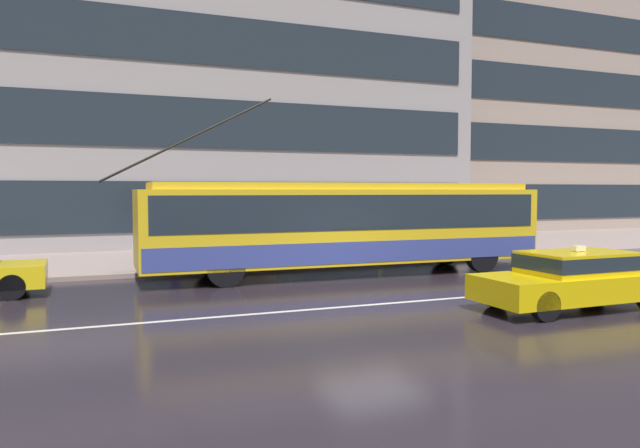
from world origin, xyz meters
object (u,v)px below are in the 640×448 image
(bus_shelter, at_px, (232,210))
(pedestrian_at_shelter, at_px, (381,215))
(trolleybus, at_px, (347,224))
(pedestrian_approaching_curb, at_px, (227,216))
(taxi_oncoming_near, at_px, (574,277))
(pedestrian_walking_past, at_px, (176,219))

(bus_shelter, height_order, pedestrian_at_shelter, bus_shelter)
(trolleybus, distance_m, pedestrian_at_shelter, 4.60)
(pedestrian_at_shelter, bearing_deg, trolleybus, -130.86)
(trolleybus, bearing_deg, pedestrian_approaching_curb, 137.02)
(taxi_oncoming_near, distance_m, pedestrian_at_shelter, 10.29)
(pedestrian_walking_past, bearing_deg, pedestrian_approaching_curb, -0.60)
(trolleybus, xyz_separation_m, taxi_oncoming_near, (2.45, -6.75, -0.87))
(pedestrian_walking_past, bearing_deg, pedestrian_at_shelter, 4.29)
(pedestrian_at_shelter, distance_m, pedestrian_walking_past, 7.80)
(bus_shelter, height_order, pedestrian_approaching_curb, bus_shelter)
(bus_shelter, distance_m, pedestrian_approaching_curb, 0.56)
(trolleybus, relative_size, pedestrian_walking_past, 6.75)
(pedestrian_approaching_curb, relative_size, pedestrian_walking_past, 1.01)
(pedestrian_walking_past, bearing_deg, taxi_oncoming_near, -53.21)
(trolleybus, xyz_separation_m, pedestrian_at_shelter, (3.01, 3.48, 0.09))
(pedestrian_approaching_curb, distance_m, pedestrian_walking_past, 1.67)
(trolleybus, bearing_deg, pedestrian_at_shelter, 49.14)
(trolleybus, xyz_separation_m, pedestrian_approaching_curb, (-3.09, 2.88, 0.18))
(pedestrian_at_shelter, bearing_deg, pedestrian_approaching_curb, -174.38)
(taxi_oncoming_near, xyz_separation_m, bus_shelter, (-5.29, 10.09, 1.23))
(pedestrian_at_shelter, bearing_deg, taxi_oncoming_near, -93.13)
(pedestrian_approaching_curb, bearing_deg, pedestrian_at_shelter, 5.62)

